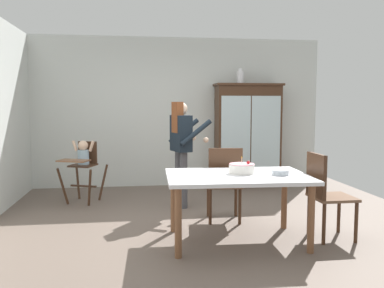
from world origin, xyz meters
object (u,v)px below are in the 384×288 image
object	(u,v)px
dining_chair_right_end	(324,190)
china_cabinet	(248,135)
birthday_cake	(242,168)
serving_bowl	(280,172)
dining_chair_far_side	(225,179)
dining_table	(237,183)
ceramic_vase	(240,77)
adult_person	(182,141)
high_chair_with_toddler	(83,160)

from	to	relation	value
dining_chair_right_end	china_cabinet	bearing A→B (deg)	-0.16
birthday_cake	serving_bowl	xyz separation A→B (m)	(0.39, -0.15, -0.03)
china_cabinet	dining_chair_far_side	xyz separation A→B (m)	(-0.92, -2.25, -0.38)
dining_table	dining_chair_far_side	bearing A→B (deg)	88.40
dining_chair_right_end	ceramic_vase	bearing A→B (deg)	2.68
dining_table	serving_bowl	xyz separation A→B (m)	(0.45, -0.08, 0.11)
serving_bowl	dining_chair_right_end	xyz separation A→B (m)	(0.52, 0.04, -0.21)
china_cabinet	dining_chair_far_side	size ratio (longest dim) A/B	1.95
ceramic_vase	birthday_cake	world-z (taller)	ceramic_vase
china_cabinet	ceramic_vase	world-z (taller)	ceramic_vase
adult_person	serving_bowl	size ratio (longest dim) A/B	8.50
ceramic_vase	high_chair_with_toddler	bearing A→B (deg)	-161.30
dining_table	dining_chair_right_end	xyz separation A→B (m)	(0.98, -0.04, -0.10)
adult_person	dining_table	bearing A→B (deg)	176.64
china_cabinet	ceramic_vase	bearing A→B (deg)	178.57
birthday_cake	serving_bowl	bearing A→B (deg)	-21.65
dining_table	dining_chair_right_end	world-z (taller)	dining_chair_right_end
dining_chair_right_end	dining_table	bearing A→B (deg)	86.75
high_chair_with_toddler	dining_table	world-z (taller)	high_chair_with_toddler
china_cabinet	serving_bowl	xyz separation A→B (m)	(-0.49, -3.06, -0.17)
ceramic_vase	birthday_cake	xyz separation A→B (m)	(-0.73, -2.91, -1.19)
high_chair_with_toddler	dining_chair_right_end	distance (m)	3.56
adult_person	dining_chair_far_side	size ratio (longest dim) A/B	1.59
birthday_cake	ceramic_vase	bearing A→B (deg)	75.97
dining_table	birthday_cake	world-z (taller)	birthday_cake
china_cabinet	birthday_cake	bearing A→B (deg)	-106.80
high_chair_with_toddler	adult_person	world-z (taller)	adult_person
birthday_cake	china_cabinet	bearing A→B (deg)	73.20
high_chair_with_toddler	adult_person	bearing A→B (deg)	3.23
dining_table	dining_chair_right_end	size ratio (longest dim) A/B	1.62
dining_table	serving_bowl	distance (m)	0.47
serving_bowl	ceramic_vase	bearing A→B (deg)	83.63
adult_person	dining_chair_far_side	bearing A→B (deg)	-171.02
adult_person	serving_bowl	bearing A→B (deg)	-170.68
ceramic_vase	high_chair_with_toddler	xyz separation A→B (m)	(-2.68, -0.91, -1.33)
china_cabinet	dining_chair_right_end	size ratio (longest dim) A/B	1.95
birthday_cake	serving_bowl	size ratio (longest dim) A/B	1.56
adult_person	birthday_cake	bearing A→B (deg)	179.60
high_chair_with_toddler	china_cabinet	bearing A→B (deg)	39.38
high_chair_with_toddler	dining_chair_far_side	size ratio (longest dim) A/B	0.99
high_chair_with_toddler	serving_bowl	world-z (taller)	high_chair_with_toddler
ceramic_vase	dining_table	bearing A→B (deg)	-104.93
ceramic_vase	dining_chair_far_side	xyz separation A→B (m)	(-0.77, -2.25, -1.43)
high_chair_with_toddler	birthday_cake	bearing A→B (deg)	-24.14
ceramic_vase	adult_person	distance (m)	2.11
dining_chair_far_side	dining_chair_right_end	distance (m)	1.23
ceramic_vase	serving_bowl	distance (m)	3.31
china_cabinet	dining_chair_right_end	world-z (taller)	china_cabinet
dining_table	serving_bowl	size ratio (longest dim) A/B	8.63
china_cabinet	adult_person	bearing A→B (deg)	-134.68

